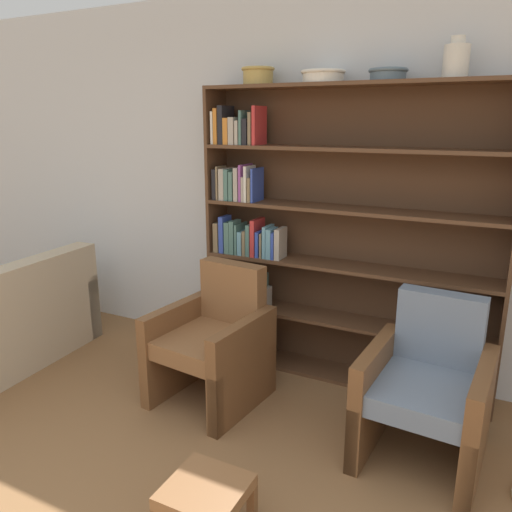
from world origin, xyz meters
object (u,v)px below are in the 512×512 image
(armchair_cushioned, at_px, (427,390))
(armchair_leather, at_px, (214,342))
(bowl_stoneware, at_px, (258,75))
(vase_tall, at_px, (456,60))
(bookshelf, at_px, (318,239))
(footstool, at_px, (206,496))
(bowl_olive, at_px, (388,74))
(bowl_copper, at_px, (323,76))

(armchair_cushioned, bearing_deg, armchair_leather, 3.95)
(bowl_stoneware, relative_size, vase_tall, 0.99)
(bookshelf, relative_size, vase_tall, 8.97)
(armchair_leather, bearing_deg, bowl_stoneware, -83.48)
(bowl_stoneware, distance_m, armchair_cushioned, 2.32)
(armchair_leather, bearing_deg, footstool, 125.94)
(bowl_olive, distance_m, armchair_leather, 2.05)
(bookshelf, xyz_separation_m, bowl_stoneware, (-0.48, -0.02, 1.13))
(armchair_cushioned, relative_size, footstool, 2.60)
(bowl_stoneware, height_order, armchair_cushioned, bowl_stoneware)
(bowl_olive, bearing_deg, armchair_cushioned, -54.38)
(bookshelf, height_order, vase_tall, vase_tall)
(bowl_olive, distance_m, armchair_cushioned, 1.90)
(bowl_olive, height_order, armchair_leather, bowl_olive)
(bowl_olive, bearing_deg, footstool, -99.67)
(armchair_cushioned, bearing_deg, bookshelf, -33.27)
(bowl_copper, relative_size, footstool, 0.84)
(vase_tall, relative_size, armchair_cushioned, 0.26)
(vase_tall, xyz_separation_m, armchair_cushioned, (0.09, -0.67, -1.78))
(bowl_olive, distance_m, footstool, 2.58)
(bookshelf, bearing_deg, footstool, -85.82)
(vase_tall, relative_size, footstool, 0.67)
(vase_tall, bearing_deg, armchair_cushioned, -82.51)
(bowl_olive, xyz_separation_m, footstool, (-0.30, -1.74, -1.89))
(bowl_copper, distance_m, footstool, 2.57)
(footstool, bearing_deg, bowl_copper, 94.19)
(bowl_copper, relative_size, bowl_olive, 1.21)
(bookshelf, distance_m, bowl_stoneware, 1.23)
(bookshelf, bearing_deg, armchair_leather, -124.78)
(bowl_stoneware, distance_m, vase_tall, 1.29)
(bookshelf, xyz_separation_m, footstool, (0.13, -1.75, -0.79))
(bookshelf, bearing_deg, bowl_stoneware, -177.83)
(bowl_stoneware, height_order, bowl_olive, bowl_stoneware)
(bookshelf, relative_size, bowl_copper, 7.17)
(bowl_olive, bearing_deg, vase_tall, 0.00)
(vase_tall, bearing_deg, bowl_olive, 180.00)
(footstool, bearing_deg, bowl_olive, 80.33)
(bowl_stoneware, distance_m, bowl_copper, 0.48)
(bowl_copper, bearing_deg, armchair_leather, -125.56)
(vase_tall, xyz_separation_m, armchair_leather, (-1.29, -0.67, -1.78))
(armchair_cushioned, distance_m, footstool, 1.33)
(armchair_leather, bearing_deg, bowl_olive, -136.98)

